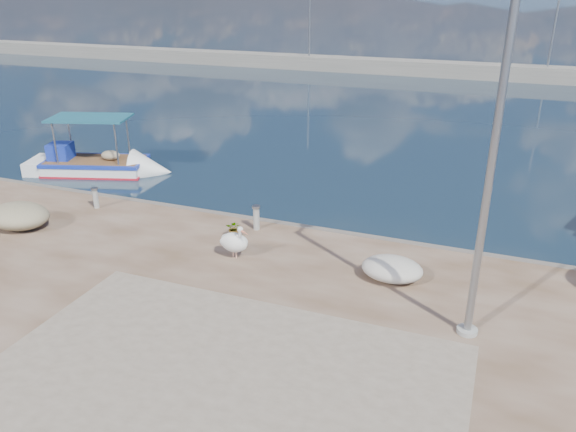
# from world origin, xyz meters

# --- Properties ---
(ground) EXTENTS (1400.00, 1400.00, 0.00)m
(ground) POSITION_xyz_m (0.00, 0.00, 0.00)
(ground) COLOR #162635
(ground) RESTS_ON ground
(quay_patch) EXTENTS (9.00, 7.00, 0.01)m
(quay_patch) POSITION_xyz_m (1.00, -3.00, 0.50)
(quay_patch) COLOR gray
(quay_patch) RESTS_ON quay
(breakwater) EXTENTS (120.00, 2.20, 7.50)m
(breakwater) POSITION_xyz_m (-0.00, 40.00, 0.60)
(breakwater) COLOR gray
(breakwater) RESTS_ON ground
(boat_left) EXTENTS (6.03, 3.52, 2.76)m
(boat_left) POSITION_xyz_m (-10.44, 8.21, 0.22)
(boat_left) COLOR white
(boat_left) RESTS_ON ground
(pelican) EXTENTS (1.04, 0.75, 1.00)m
(pelican) POSITION_xyz_m (-0.97, 2.32, 0.97)
(pelican) COLOR tan
(pelican) RESTS_ON quay
(lamp_post) EXTENTS (0.44, 0.96, 7.00)m
(lamp_post) POSITION_xyz_m (5.22, 0.97, 3.80)
(lamp_post) COLOR gray
(lamp_post) RESTS_ON quay
(bollard_near) EXTENTS (0.25, 0.25, 0.76)m
(bollard_near) POSITION_xyz_m (-1.21, 4.27, 0.91)
(bollard_near) COLOR gray
(bollard_near) RESTS_ON quay
(bollard_far) EXTENTS (0.23, 0.23, 0.70)m
(bollard_far) POSITION_xyz_m (-6.88, 3.95, 0.88)
(bollard_far) COLOR gray
(bollard_far) RESTS_ON quay
(potted_plant) EXTENTS (0.50, 0.46, 0.48)m
(potted_plant) POSITION_xyz_m (-1.62, 3.59, 0.74)
(potted_plant) COLOR #33722D
(potted_plant) RESTS_ON quay
(net_pile_d) EXTENTS (1.54, 1.15, 0.58)m
(net_pile_d) POSITION_xyz_m (3.24, 2.68, 0.79)
(net_pile_d) COLOR beige
(net_pile_d) RESTS_ON quay
(net_pile_b) EXTENTS (1.93, 1.50, 0.75)m
(net_pile_b) POSITION_xyz_m (-8.00, 1.80, 0.88)
(net_pile_b) COLOR tan
(net_pile_b) RESTS_ON quay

